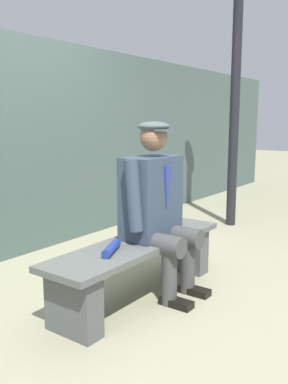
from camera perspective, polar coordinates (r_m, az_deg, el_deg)
ground_plane at (r=3.18m, az=-0.65°, el=-14.05°), size 30.00×30.00×0.00m
bench at (r=3.07m, az=-0.66°, el=-9.27°), size 1.62×0.43×0.42m
seated_man at (r=3.05m, az=1.73°, el=-1.54°), size 0.64×0.56×1.27m
rolled_magazine at (r=2.77m, az=-4.48°, el=-7.69°), size 0.26×0.16×0.06m
stadium_wall at (r=4.07m, az=-19.06°, el=5.68°), size 12.00×0.24×2.06m
lamp_post at (r=5.18m, az=12.44°, el=15.51°), size 0.23×0.23×3.08m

